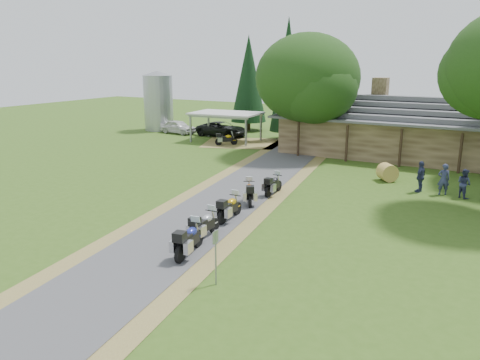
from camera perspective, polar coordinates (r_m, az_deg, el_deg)
The scene contains 21 objects.
ground at distance 21.16m, azimuth -8.20°, elevation -6.99°, with size 120.00×120.00×0.00m, color #355618.
driveway at distance 24.51m, azimuth -3.49°, elevation -3.83°, with size 46.00×46.00×0.00m, color #404042.
lodge at distance 40.37m, azimuth 20.28°, elevation 6.16°, with size 21.40×9.40×4.90m, color brown, non-canonical shape.
silo at distance 53.11m, azimuth -9.92°, elevation 9.50°, with size 3.18×3.18×6.47m, color gray.
carport at distance 45.17m, azimuth -1.71°, elevation 6.49°, with size 6.39×4.26×2.77m, color silver, non-canonical shape.
car_white_sedan at distance 50.43m, azimuth -7.57°, elevation 6.65°, with size 5.35×2.26×1.78m, color silver.
car_dark_suv at distance 48.17m, azimuth -2.19°, elevation 6.66°, with size 5.80×2.47×2.22m, color black.
motorcycle_row_a at distance 19.08m, azimuth -6.21°, elevation -7.04°, with size 2.10×0.69×1.44m, color navy, non-canonical shape.
motorcycle_row_b at distance 20.74m, azimuth -4.32°, elevation -5.32°, with size 1.99×0.65×1.36m, color #9D9FA5, non-canonical shape.
motorcycle_row_c at distance 23.00m, azimuth -1.26°, elevation -3.25°, with size 2.00×0.65×1.37m, color #C5930C, non-canonical shape.
motorcycle_row_d at distance 25.61m, azimuth 1.16°, elevation -1.40°, with size 1.98×0.65×1.36m, color #C05C1D, non-canonical shape.
motorcycle_row_e at distance 27.40m, azimuth 4.11°, elevation -0.45°, with size 1.87×0.61×1.28m, color black, non-canonical shape.
motorcycle_carport_a at distance 43.16m, azimuth -1.69°, elevation 5.09°, with size 1.83×0.60×1.26m, color #D4AB09, non-canonical shape.
person_a at distance 29.61m, azimuth 23.60°, elevation 0.38°, with size 0.62×0.44×2.18m, color navy.
person_b at distance 29.46m, azimuth 25.68°, elevation -0.11°, with size 0.56×0.40×1.98m, color navy.
person_c at distance 29.72m, azimuth 21.18°, elevation 0.69°, with size 0.63×0.45×2.20m, color navy.
hay_bale at distance 31.86m, azimuth 17.52°, elevation 0.89°, with size 1.13×1.13×1.03m, color #A6823D.
sign_post at distance 16.48m, azimuth -2.98°, elevation -9.44°, with size 0.37×0.06×2.04m, color gray, non-canonical shape.
oak_lodge_left at distance 38.89m, azimuth 8.16°, elevation 10.45°, with size 8.37×8.37×10.06m, color black, non-canonical shape.
cedar_near at distance 45.97m, azimuth 5.82°, elevation 12.09°, with size 3.31×3.31×11.60m, color black.
cedar_far at distance 51.84m, azimuth 1.06°, elevation 11.68°, with size 3.87×3.87×10.24m, color black.
Camera 1 is at (12.09, -15.56, 7.71)m, focal length 35.00 mm.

